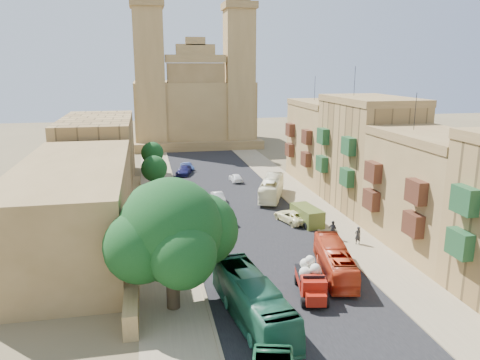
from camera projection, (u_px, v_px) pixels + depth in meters
name	position (u px, v px, depth m)	size (l,w,h in m)	color
ground	(314.00, 322.00, 32.67)	(260.00, 260.00, 0.00)	brown
road_surface	(234.00, 203.00, 61.23)	(14.00, 140.00, 0.01)	black
sidewalk_east	(303.00, 199.00, 63.07)	(5.00, 140.00, 0.01)	#847456
sidewalk_west	(161.00, 207.00, 59.39)	(5.00, 140.00, 0.01)	#847456
kerb_east	(285.00, 199.00, 62.57)	(0.25, 140.00, 0.12)	#847456
kerb_west	(180.00, 205.00, 59.86)	(0.25, 140.00, 0.12)	#847456
townhouse_b	(434.00, 192.00, 44.89)	(9.00, 14.00, 14.90)	olive
townhouse_c	(368.00, 153.00, 57.93)	(9.00, 14.00, 17.40)	olive
townhouse_d	(325.00, 142.00, 71.43)	(9.00, 14.00, 15.90)	olive
west_wall	(135.00, 228.00, 49.07)	(1.00, 40.00, 1.80)	olive
west_building_low	(75.00, 206.00, 45.32)	(10.00, 28.00, 8.40)	brown
west_building_mid	(98.00, 151.00, 69.88)	(10.00, 22.00, 10.00)	olive
church	(193.00, 102.00, 105.25)	(28.00, 22.50, 36.30)	olive
ficus_tree	(172.00, 233.00, 33.28)	(9.83, 9.04, 9.83)	#34281A
street_tree_a	(161.00, 229.00, 41.36)	(3.28, 3.28, 5.04)	#34281A
street_tree_b	(157.00, 196.00, 52.86)	(2.96, 2.96, 4.56)	#34281A
street_tree_c	(154.00, 169.00, 64.13)	(3.59, 3.59, 5.52)	#34281A
street_tree_d	(152.00, 153.00, 75.55)	(3.60, 3.60, 5.54)	#34281A
red_truck	(311.00, 280.00, 36.18)	(2.85, 5.34, 2.98)	#9B180B
olive_pickup	(307.00, 216.00, 52.75)	(2.71, 4.96, 1.95)	#4B5720
bus_green_north	(252.00, 300.00, 32.44)	(2.64, 11.28, 3.14)	#246448
bus_red_east	(335.00, 261.00, 39.71)	(2.17, 9.26, 2.58)	red
bus_cream_east	(272.00, 188.00, 62.93)	(2.35, 10.05, 2.80)	#FFF7CE
car_blue_a	(228.00, 219.00, 52.79)	(1.28, 3.19, 1.09)	#33659D
car_white_a	(218.00, 197.00, 61.45)	(1.30, 3.73, 1.23)	silver
car_cream	(291.00, 216.00, 53.46)	(2.29, 4.96, 1.38)	#FFF5B4
car_dkblue	(184.00, 170.00, 76.86)	(2.00, 4.92, 1.43)	#17184D
car_white_b	(236.00, 178.00, 72.18)	(1.51, 3.76, 1.28)	white
car_blue_b	(187.00, 166.00, 80.71)	(1.22, 3.50, 1.15)	#4262AB
pedestrian_a	(358.00, 235.00, 46.75)	(0.67, 0.44, 1.84)	#242325
pedestrian_c	(333.00, 230.00, 48.12)	(1.15, 0.48, 1.97)	#2D2D30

